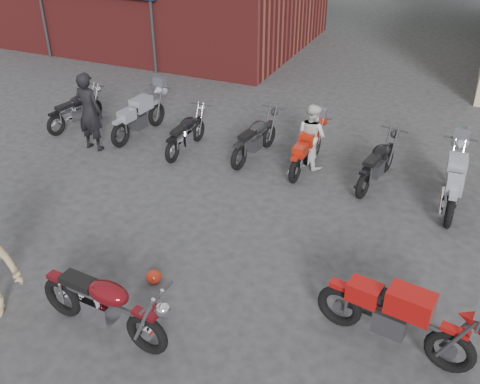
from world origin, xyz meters
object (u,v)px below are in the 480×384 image
at_px(row_bike_3, 255,136).
at_px(row_bike_4, 307,147).
at_px(row_bike_6, 454,179).
at_px(person_light, 312,136).
at_px(vintage_motorcycle, 103,301).
at_px(sportbike, 398,313).
at_px(row_bike_1, 139,114).
at_px(helmet, 154,277).
at_px(person_dark, 89,112).
at_px(row_bike_2, 186,131).
at_px(row_bike_0, 75,108).
at_px(row_bike_5, 378,161).

xyz_separation_m(row_bike_3, row_bike_4, (1.29, -0.07, -0.02)).
bearing_deg(row_bike_4, row_bike_6, -94.27).
bearing_deg(row_bike_3, person_light, -76.49).
xyz_separation_m(vintage_motorcycle, person_light, (1.13, 6.35, 0.12)).
height_order(row_bike_3, row_bike_6, row_bike_6).
height_order(sportbike, row_bike_1, sportbike).
relative_size(helmet, row_bike_1, 0.13).
distance_m(vintage_motorcycle, row_bike_4, 6.24).
height_order(person_dark, person_light, person_dark).
xyz_separation_m(row_bike_1, row_bike_2, (1.53, -0.32, -0.07)).
bearing_deg(row_bike_0, person_dark, -117.25).
bearing_deg(row_bike_2, person_light, -80.73).
bearing_deg(sportbike, row_bike_2, 151.67).
xyz_separation_m(person_light, row_bike_3, (-1.33, -0.13, -0.20)).
xyz_separation_m(helmet, person_light, (1.11, 5.08, 0.64)).
height_order(vintage_motorcycle, row_bike_5, vintage_motorcycle).
bearing_deg(person_dark, row_bike_3, -161.25).
xyz_separation_m(vintage_motorcycle, row_bike_5, (2.70, 6.10, -0.08)).
bearing_deg(row_bike_0, row_bike_1, -74.29).
bearing_deg(vintage_motorcycle, helmet, 94.01).
bearing_deg(row_bike_6, row_bike_0, 86.44).
height_order(person_dark, row_bike_1, person_dark).
bearing_deg(row_bike_0, helmet, -122.07).
height_order(sportbike, row_bike_0, sportbike).
relative_size(person_dark, person_light, 1.28).
xyz_separation_m(row_bike_0, row_bike_3, (5.09, 0.24, 0.03)).
relative_size(row_bike_1, row_bike_4, 1.10).
distance_m(row_bike_4, row_bike_5, 1.61).
height_order(row_bike_1, row_bike_5, row_bike_1).
height_order(vintage_motorcycle, row_bike_4, vintage_motorcycle).
bearing_deg(row_bike_4, sportbike, -147.15).
xyz_separation_m(sportbike, row_bike_2, (-5.78, 4.43, -0.12)).
bearing_deg(helmet, row_bike_6, 46.67).
relative_size(sportbike, row_bike_4, 1.18).
bearing_deg(sportbike, vintage_motorcycle, -150.67).
relative_size(vintage_motorcycle, row_bike_4, 1.17).
height_order(helmet, person_dark, person_dark).
bearing_deg(helmet, row_bike_3, 92.52).
xyz_separation_m(row_bike_5, row_bike_6, (1.58, -0.30, 0.06)).
bearing_deg(person_dark, person_light, -164.00).
bearing_deg(person_dark, sportbike, 157.53).
relative_size(person_light, row_bike_4, 0.81).
bearing_deg(row_bike_4, row_bike_2, 97.38).
xyz_separation_m(sportbike, person_light, (-2.78, 4.91, 0.11)).
distance_m(person_light, row_bike_6, 3.21).
xyz_separation_m(row_bike_4, row_bike_5, (1.61, -0.05, 0.01)).
relative_size(row_bike_0, row_bike_5, 0.94).
distance_m(row_bike_0, row_bike_1, 1.89).
height_order(row_bike_1, row_bike_4, row_bike_1).
height_order(row_bike_0, row_bike_4, row_bike_4).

